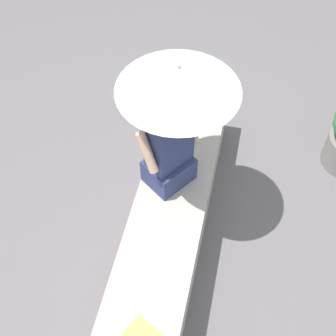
# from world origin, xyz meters

# --- Properties ---
(ground_plane) EXTENTS (14.00, 14.00, 0.00)m
(ground_plane) POSITION_xyz_m (0.00, 0.00, 0.00)
(ground_plane) COLOR #605B5E
(stone_bench) EXTENTS (2.68, 0.55, 0.46)m
(stone_bench) POSITION_xyz_m (0.00, 0.00, 0.23)
(stone_bench) COLOR #A8A093
(stone_bench) RESTS_ON ground
(person_seated) EXTENTS (0.50, 0.44, 0.90)m
(person_seated) POSITION_xyz_m (-0.33, -0.06, 0.85)
(person_seated) COLOR navy
(person_seated) RESTS_ON stone_bench
(parasol) EXTENTS (0.80, 0.80, 1.17)m
(parasol) POSITION_xyz_m (-0.32, 0.00, 1.51)
(parasol) COLOR #B7B7BC
(parasol) RESTS_ON stone_bench
(handbag_black) EXTENTS (0.20, 0.15, 0.26)m
(handbag_black) POSITION_xyz_m (-0.94, -0.04, 0.59)
(handbag_black) COLOR black
(handbag_black) RESTS_ON stone_bench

